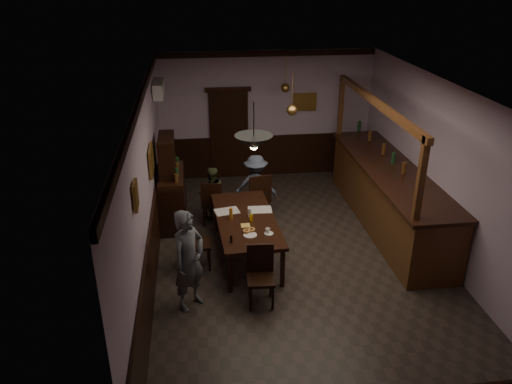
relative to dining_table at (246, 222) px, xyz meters
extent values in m
cube|color=#2D2621|center=(0.90, -0.28, -0.69)|extent=(5.00, 8.00, 0.01)
cube|color=white|center=(0.90, -0.28, 2.31)|extent=(5.00, 8.00, 0.01)
cube|color=#B49BB4|center=(0.90, 3.72, 0.81)|extent=(5.00, 0.01, 3.00)
cube|color=#B49BB4|center=(0.90, -4.28, 0.81)|extent=(5.00, 0.01, 3.00)
cube|color=#B49BB4|center=(-1.60, -0.28, 0.81)|extent=(0.01, 8.00, 3.00)
cube|color=#B49BB4|center=(3.40, -0.28, 0.81)|extent=(0.01, 8.00, 3.00)
cube|color=black|center=(0.00, 0.00, 0.03)|extent=(1.11, 2.25, 0.06)
cube|color=black|center=(-0.37, -1.04, -0.34)|extent=(0.07, 0.07, 0.69)
cube|color=black|center=(0.47, -1.00, -0.34)|extent=(0.07, 0.07, 0.69)
cube|color=black|center=(-0.47, 1.00, -0.34)|extent=(0.07, 0.07, 0.69)
cube|color=black|center=(0.37, 1.04, -0.34)|extent=(0.07, 0.07, 0.69)
cube|color=black|center=(-0.52, 1.32, -0.25)|extent=(0.46, 0.46, 0.05)
cube|color=black|center=(-0.55, 1.14, 0.01)|extent=(0.41, 0.10, 0.48)
cube|color=black|center=(-0.33, 1.46, -0.48)|extent=(0.04, 0.04, 0.42)
cube|color=black|center=(-0.66, 1.51, -0.48)|extent=(0.04, 0.04, 0.42)
cube|color=black|center=(-0.38, 1.14, -0.48)|extent=(0.04, 0.04, 0.42)
cube|color=black|center=(-0.71, 1.19, -0.48)|extent=(0.04, 0.04, 0.42)
cube|color=black|center=(0.38, 1.37, -0.21)|extent=(0.51, 0.51, 0.05)
cube|color=black|center=(0.41, 1.17, 0.08)|extent=(0.45, 0.11, 0.53)
cube|color=black|center=(0.53, 1.58, -0.46)|extent=(0.04, 0.04, 0.46)
cube|color=black|center=(0.17, 1.52, -0.46)|extent=(0.04, 0.04, 0.46)
cube|color=black|center=(0.59, 1.22, -0.46)|extent=(0.04, 0.04, 0.46)
cube|color=black|center=(0.23, 1.17, -0.46)|extent=(0.04, 0.04, 0.46)
cube|color=black|center=(0.07, -1.40, -0.25)|extent=(0.43, 0.43, 0.05)
cube|color=black|center=(0.08, -1.21, 0.01)|extent=(0.41, 0.07, 0.49)
cube|color=black|center=(-0.10, -1.55, -0.48)|extent=(0.04, 0.04, 0.42)
cube|color=black|center=(0.23, -1.57, -0.48)|extent=(0.04, 0.04, 0.42)
cube|color=black|center=(-0.08, -1.22, -0.48)|extent=(0.04, 0.04, 0.42)
cube|color=black|center=(0.25, -1.24, -0.48)|extent=(0.04, 0.04, 0.42)
cube|color=black|center=(-0.84, -0.24, -0.24)|extent=(0.42, 0.42, 0.05)
cube|color=black|center=(-1.02, -0.25, 0.02)|extent=(0.05, 0.41, 0.49)
cube|color=black|center=(-0.67, -0.41, -0.47)|extent=(0.04, 0.04, 0.42)
cube|color=black|center=(-0.68, -0.07, -0.47)|extent=(0.04, 0.04, 0.42)
cube|color=black|center=(-1.00, -0.42, -0.47)|extent=(0.04, 0.04, 0.42)
cube|color=black|center=(-1.01, -0.08, -0.47)|extent=(0.04, 0.04, 0.42)
imported|color=#555961|center=(-0.98, -1.30, 0.11)|extent=(0.68, 0.69, 1.60)
imported|color=#485030|center=(-0.53, 1.52, -0.13)|extent=(0.61, 0.52, 1.11)
imported|color=#505B73|center=(0.37, 1.57, -0.03)|extent=(0.91, 0.62, 1.31)
cube|color=silver|center=(-0.31, 0.31, 0.07)|extent=(0.47, 0.37, 0.01)
cube|color=silver|center=(0.28, 0.29, 0.07)|extent=(0.44, 0.32, 0.01)
cube|color=#E6BB54|center=(-0.04, -0.25, 0.07)|extent=(0.16, 0.16, 0.00)
cylinder|color=white|center=(0.31, -0.58, 0.07)|extent=(0.15, 0.15, 0.01)
imported|color=white|center=(0.30, -0.55, 0.11)|extent=(0.08, 0.08, 0.07)
cylinder|color=white|center=(0.00, -0.60, 0.07)|extent=(0.22, 0.22, 0.01)
torus|color=#C68C47|center=(-0.05, -0.51, 0.10)|extent=(0.13, 0.13, 0.04)
torus|color=#C68C47|center=(0.04, -0.47, 0.10)|extent=(0.13, 0.13, 0.04)
cylinder|color=yellow|center=(0.08, -0.11, 0.12)|extent=(0.07, 0.07, 0.12)
cylinder|color=#BF721E|center=(-0.26, 0.03, 0.16)|extent=(0.06, 0.06, 0.20)
cylinder|color=silver|center=(0.07, 0.07, 0.14)|extent=(0.06, 0.06, 0.15)
cylinder|color=black|center=(-0.32, -0.78, 0.13)|extent=(0.04, 0.04, 0.14)
cube|color=black|center=(-1.30, 1.48, -0.20)|extent=(0.49, 1.36, 0.97)
cube|color=black|center=(-1.30, 1.48, 0.34)|extent=(0.47, 1.32, 0.08)
cube|color=black|center=(-1.35, 1.48, 0.73)|extent=(0.29, 0.88, 0.78)
cube|color=#4C2F14|center=(2.90, 0.84, -0.10)|extent=(0.95, 4.44, 1.16)
cube|color=black|center=(2.88, 0.84, 0.50)|extent=(1.06, 4.54, 0.06)
cube|color=#4C2F14|center=(2.47, 0.84, 1.80)|extent=(0.10, 4.33, 0.12)
cube|color=#4C2F14|center=(2.47, -1.27, 1.16)|extent=(0.10, 0.10, 1.37)
cube|color=#4C2F14|center=(2.47, 2.95, 1.16)|extent=(0.10, 0.10, 1.37)
cube|color=black|center=(0.00, 3.67, 0.36)|extent=(0.90, 0.06, 2.10)
cube|color=white|center=(-1.48, 2.62, 1.76)|extent=(0.20, 0.85, 0.30)
cube|color=olive|center=(-1.56, -1.88, 1.46)|extent=(0.04, 0.28, 0.36)
cube|color=olive|center=(-1.56, 0.52, 1.01)|extent=(0.04, 0.62, 0.48)
cube|color=olive|center=(1.80, 3.68, 1.11)|extent=(0.55, 0.04, 0.42)
cylinder|color=black|center=(0.04, -0.80, 2.02)|extent=(0.02, 0.02, 0.60)
cone|color=black|center=(0.04, -0.80, 1.72)|extent=(0.56, 0.56, 0.22)
sphere|color=#FFD88C|center=(0.04, -0.80, 1.67)|extent=(0.12, 0.12, 0.12)
cylinder|color=#BF8C3F|center=(1.00, 1.22, 1.96)|extent=(0.02, 0.02, 0.70)
cone|color=#BF8C3F|center=(1.00, 1.22, 1.61)|extent=(0.20, 0.20, 0.22)
sphere|color=#FFD88C|center=(1.00, 1.22, 1.56)|extent=(0.12, 0.12, 0.12)
cylinder|color=#BF8C3F|center=(1.20, 3.01, 1.96)|extent=(0.02, 0.02, 0.70)
cone|color=#BF8C3F|center=(1.20, 3.01, 1.61)|extent=(0.20, 0.20, 0.22)
sphere|color=#FFD88C|center=(1.20, 3.01, 1.56)|extent=(0.12, 0.12, 0.12)
camera|label=1|loc=(-0.79, -7.60, 4.08)|focal=35.00mm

